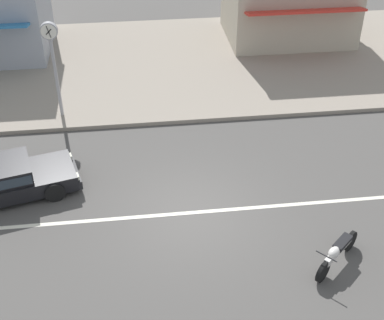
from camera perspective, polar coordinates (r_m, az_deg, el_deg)
name	(u,v)px	position (r m, az deg, el deg)	size (l,w,h in m)	color
ground_plane	(191,213)	(15.26, -0.15, -5.65)	(160.00, 160.00, 0.00)	#4C4947
lane_centre_stripe	(191,213)	(15.26, -0.15, -5.64)	(50.40, 0.14, 0.01)	silver
kerb_strip	(163,63)	(23.55, -3.06, 10.27)	(68.00, 10.00, 0.15)	gray
hatchback_black_1	(4,179)	(16.46, -19.38, -1.90)	(4.10, 2.46, 1.10)	black
motorcycle_1	(338,252)	(14.00, 15.26, -9.46)	(1.54, 1.40, 0.80)	black
street_clock	(52,49)	(18.92, -14.72, 11.35)	(0.58, 0.22, 3.48)	#9E9EA3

